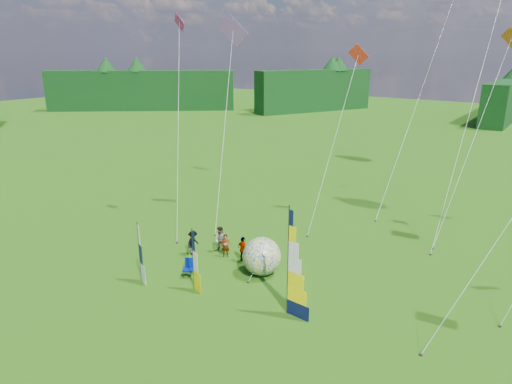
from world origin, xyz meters
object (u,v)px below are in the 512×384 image
Objects in this scene: spectator_a at (226,246)px; camp_chair at (188,268)px; spectator_c at (193,243)px; feather_banner_main at (288,263)px; spectator_d at (243,249)px; side_banner_far at (139,253)px; kite_whale at (481,67)px; side_banner_left at (193,260)px; spectator_b at (221,240)px; bol_inflatable at (262,256)px.

spectator_a is 3.35m from camp_chair.
feather_banner_main is at bearing -114.25° from spectator_c.
spectator_d is (-5.27, 3.36, -1.93)m from feather_banner_main.
camp_chair is (1.83, -2.36, -0.27)m from spectator_c.
side_banner_far is 24.75m from kite_whale.
feather_banner_main is 5.06× the size of camp_chair.
side_banner_left is 1.01× the size of side_banner_far.
spectator_c is at bearing -139.97° from spectator_b.
camp_chair is 22.92m from kite_whale.
feather_banner_main is 7.59m from spectator_a.
spectator_d is 1.49× the size of camp_chair.
spectator_c reaches higher than camp_chair.
spectator_a is at bearing 64.82° from camp_chair.
spectator_c is at bearing -177.96° from spectator_a.
spectator_b is at bearing 101.37° from side_banner_far.
spectator_a is at bearing -34.75° from spectator_b.
spectator_c is 1.50× the size of camp_chair.
feather_banner_main is 0.24× the size of kite_whale.
spectator_a is 20.43m from kite_whale.
spectator_b reaches higher than spectator_c.
feather_banner_main is 3.37× the size of spectator_c.
spectator_c is at bearing -175.58° from bol_inflatable.
spectator_c is 0.07× the size of kite_whale.
spectator_c reaches higher than spectator_a.
bol_inflatable is at bearing 66.07° from side_banner_far.
bol_inflatable is at bearing 79.87° from side_banner_left.
camp_chair is (1.91, 1.83, -1.15)m from side_banner_far.
side_banner_left is at bearing -113.32° from kite_whale.
spectator_c is at bearing 153.25° from side_banner_left.
feather_banner_main is 5.58m from side_banner_left.
spectator_c is 3.34m from spectator_d.
side_banner_far is 2.89m from camp_chair.
feather_banner_main is at bearing -34.66° from spectator_b.
side_banner_far is 6.26m from spectator_d.
side_banner_left reaches higher than spectator_c.
bol_inflatable is 2.07× the size of camp_chair.
bol_inflatable is 4.28m from camp_chair.
spectator_d is 19.68m from kite_whale.
spectator_c is (-1.18, -1.32, -0.05)m from spectator_b.
feather_banner_main is 4.60m from bol_inflatable.
spectator_b is at bearing 131.90° from side_banner_left.
side_banner_far is 2.10× the size of spectator_d.
bol_inflatable is at bearing 145.82° from feather_banner_main.
bol_inflatable is 3.99m from spectator_b.
kite_whale is at bearing -50.00° from spectator_c.
side_banner_far is 1.51× the size of bol_inflatable.
feather_banner_main reaches higher than bol_inflatable.
feather_banner_main reaches higher than spectator_b.
kite_whale reaches higher than spectator_b.
side_banner_far is 5.72m from spectator_b.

